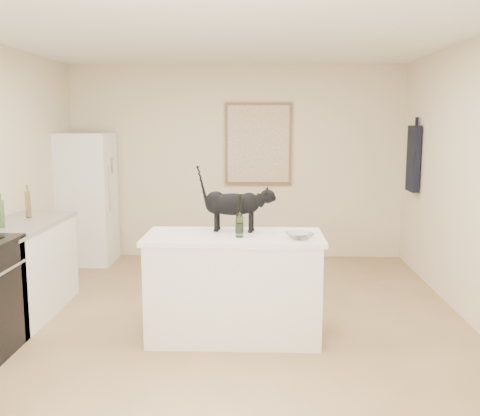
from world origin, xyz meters
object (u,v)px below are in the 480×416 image
object	(u,v)px
wine_bottle	(239,218)
glass_bowl	(299,236)
black_cat	(233,207)
fridge	(86,198)

from	to	relation	value
wine_bottle	glass_bowl	xyz separation A→B (m)	(0.49, -0.07, -0.13)
black_cat	wine_bottle	distance (m)	0.27
fridge	glass_bowl	distance (m)	3.75
fridge	black_cat	bearing A→B (deg)	-49.63
glass_bowl	black_cat	bearing A→B (deg)	150.23
fridge	black_cat	world-z (taller)	fridge
fridge	wine_bottle	distance (m)	3.38
black_cat	glass_bowl	xyz separation A→B (m)	(0.56, -0.32, -0.18)
wine_bottle	black_cat	bearing A→B (deg)	104.76
black_cat	glass_bowl	bearing A→B (deg)	-21.83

